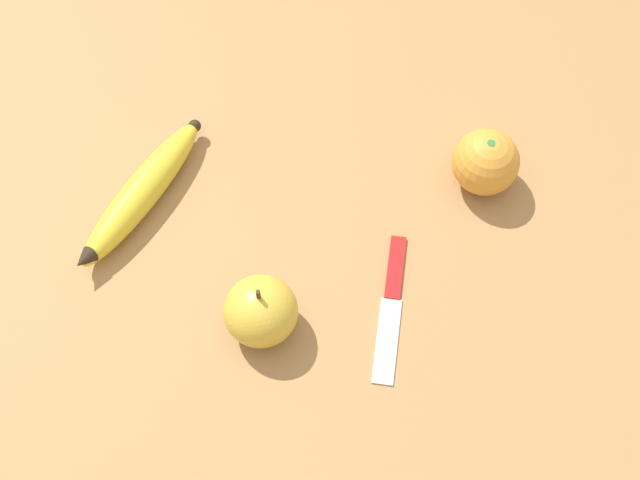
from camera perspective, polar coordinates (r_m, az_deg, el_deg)
The scene contains 5 objects.
ground_plane at distance 0.96m, azimuth -4.62°, elevation -0.52°, with size 3.00×3.00×0.00m, color #A87A47.
banana at distance 0.99m, azimuth -11.41°, elevation 2.94°, with size 0.08×0.22×0.04m.
orange at distance 0.99m, azimuth 10.56°, elevation 4.93°, with size 0.07×0.07×0.07m.
apple at distance 0.89m, azimuth -3.81°, elevation -4.57°, with size 0.08×0.08×0.08m.
paring_knife at distance 0.93m, azimuth 4.60°, elevation -3.95°, with size 0.11×0.15×0.01m.
Camera 1 is at (0.35, -0.28, 0.85)m, focal length 50.00 mm.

